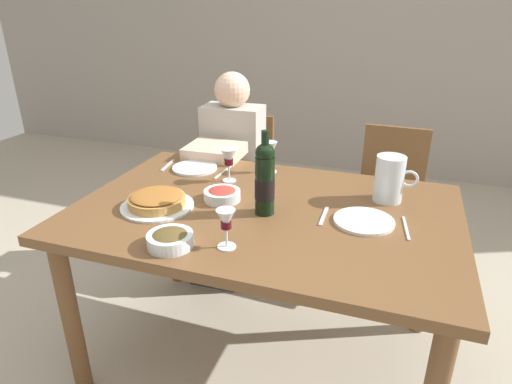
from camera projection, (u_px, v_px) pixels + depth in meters
The scene contains 20 objects.
ground_plane at pixel (264, 355), 2.05m from camera, with size 8.00×8.00×0.00m, color #B2A893.
back_wall at pixel (360, 16), 3.80m from camera, with size 8.00×0.10×2.80m, color #A3998E.
dining_table at pixel (265, 228), 1.78m from camera, with size 1.50×1.00×0.76m.
wine_bottle at pixel (265, 179), 1.65m from camera, with size 0.08×0.08×0.33m.
water_pitcher at pixel (389, 181), 1.78m from camera, with size 0.17×0.12×0.19m.
baked_tart at pixel (157, 201), 1.74m from camera, with size 0.29×0.29×0.06m.
salad_bowl at pixel (222, 194), 1.80m from camera, with size 0.15×0.15×0.05m.
olive_bowl at pixel (170, 239), 1.46m from camera, with size 0.16×0.16×0.05m.
wine_glass_left_diner at pixel (229, 158), 1.96m from camera, with size 0.07×0.07×0.15m.
wine_glass_right_diner at pixel (226, 221), 1.43m from camera, with size 0.06×0.06×0.14m.
wine_glass_centre at pixel (270, 151), 2.07m from camera, with size 0.06×0.06×0.15m.
dinner_plate_left_setting at pixel (195, 168), 2.15m from camera, with size 0.22×0.22×0.01m, color silver.
dinner_plate_right_setting at pixel (364, 221), 1.63m from camera, with size 0.22×0.22×0.01m, color white.
fork_left_setting at pixel (168, 165), 2.19m from camera, with size 0.16×0.01×0.01m, color silver.
knife_left_setting at pixel (223, 172), 2.10m from camera, with size 0.18×0.01×0.01m, color silver.
knife_right_setting at pixel (406, 228), 1.58m from camera, with size 0.18×0.01×0.01m, color silver.
spoon_right_setting at pixel (324, 216), 1.67m from camera, with size 0.16×0.01×0.01m, color silver.
chair_left at pixel (241, 176), 2.78m from camera, with size 0.41×0.41×0.87m.
diner_left at pixel (227, 171), 2.52m from camera, with size 0.34×0.51×1.16m.
chair_right at pixel (389, 195), 2.51m from camera, with size 0.42×0.42×0.87m.
Camera 1 is at (0.48, -1.50, 1.51)m, focal length 30.81 mm.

